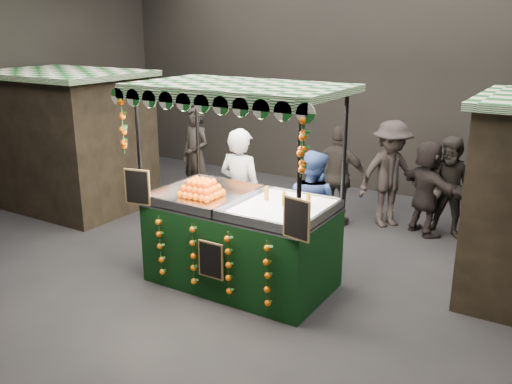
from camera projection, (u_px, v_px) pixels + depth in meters
The scene contains 12 objects.
ground at pixel (228, 271), 7.94m from camera, with size 12.00×12.00×0.00m, color black.
market_hall at pixel (224, 28), 6.95m from camera, with size 12.10×10.10×5.05m.
neighbour_stall_left at pixel (68, 139), 10.58m from camera, with size 3.00×2.20×2.60m.
juice_stall at pixel (240, 226), 7.32m from camera, with size 2.81×1.65×2.72m.
vendor_grey at pixel (241, 193), 8.27m from camera, with size 0.73×0.49×1.98m.
vendor_blue at pixel (312, 208), 7.97m from camera, with size 0.90×0.73×1.73m.
shopper_0 at pixel (196, 156), 10.79m from camera, with size 0.78×0.61×1.90m.
shopper_1 at pixel (451, 188), 9.03m from camera, with size 0.90×0.73×1.70m.
shopper_2 at pixel (339, 177), 9.54m from camera, with size 1.07×0.49×1.78m.
shopper_3 at pixel (390, 174), 9.51m from camera, with size 1.31×1.38×1.88m.
shopper_4 at pixel (122, 154), 11.79m from camera, with size 0.76×0.51×1.51m.
shopper_5 at pixel (427, 188), 9.16m from camera, with size 1.49×1.26×1.61m.
Camera 1 is at (4.15, -5.97, 3.42)m, focal length 38.50 mm.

